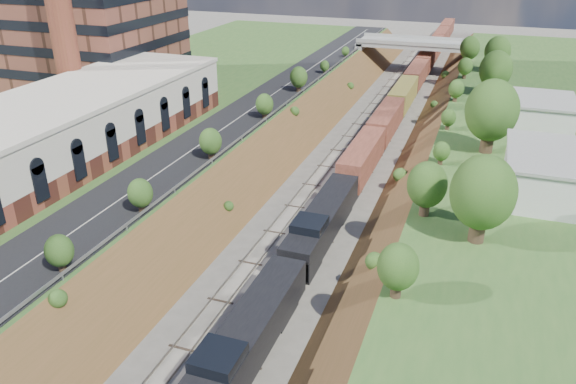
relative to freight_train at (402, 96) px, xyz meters
name	(u,v)px	position (x,y,z in m)	size (l,w,h in m)	color
platform_left	(116,131)	(-35.60, -32.22, -0.08)	(44.00, 180.00, 5.00)	#355F27
embankment_left	(258,167)	(-13.60, -32.22, -2.58)	(7.07, 180.00, 7.07)	brown
embankment_right	(427,190)	(8.40, -32.22, -2.58)	(7.07, 180.00, 7.07)	brown
rail_left_track	(319,175)	(-5.20, -32.22, -2.49)	(1.58, 180.00, 0.18)	gray
rail_right_track	(359,180)	(0.00, -32.22, -2.49)	(1.58, 180.00, 0.18)	gray
road	(226,127)	(-18.10, -32.22, 2.47)	(8.00, 180.00, 0.10)	black
guardrail	(254,127)	(-14.00, -32.42, 2.97)	(0.10, 171.00, 0.70)	#99999E
commercial_building	(21,146)	(-30.60, -54.22, 5.93)	(14.30, 62.30, 7.00)	brown
overpass	(414,50)	(-2.60, 29.78, 2.34)	(24.50, 8.30, 7.40)	gray
white_building_near	(555,176)	(20.90, -40.22, 4.42)	(9.00, 12.00, 4.00)	silver
white_building_far	(539,114)	(20.40, -18.22, 4.22)	(8.00, 10.00, 3.60)	silver
tree_right_large	(483,193)	(14.40, -52.22, 6.81)	(5.25, 5.25, 7.61)	#473323
tree_left_crest	(17,282)	(-14.40, -72.22, 4.46)	(2.45, 2.45, 3.55)	#473323
freight_train	(402,96)	(0.00, 0.00, 0.00)	(2.96, 182.75, 4.55)	black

